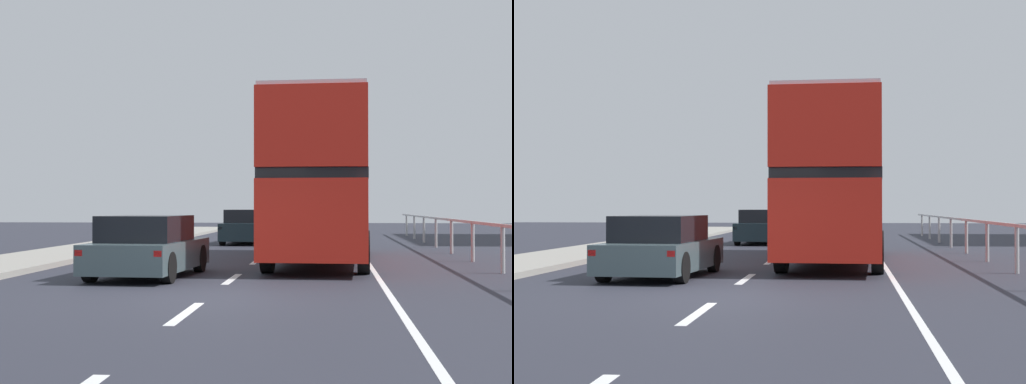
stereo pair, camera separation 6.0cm
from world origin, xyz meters
TOP-DOWN VIEW (x-y plane):
  - ground_plane at (0.00, 0.00)m, footprint 73.59×120.00m
  - lane_paint_markings at (1.92, 8.83)m, footprint 3.26×46.00m
  - bridge_side_railing at (6.06, 9.00)m, footprint 0.10×42.00m
  - double_decker_bus_red at (1.89, 8.62)m, footprint 2.86×10.99m
  - hatchback_car_near at (-1.90, 3.51)m, footprint 2.05×4.29m
  - sedan_car_ahead at (-1.36, 18.83)m, footprint 1.88×4.45m

SIDE VIEW (x-z plane):
  - ground_plane at x=0.00m, z-range -0.10..0.00m
  - lane_paint_markings at x=1.92m, z-range 0.00..0.01m
  - hatchback_car_near at x=-1.90m, z-range -0.03..1.33m
  - sedan_car_ahead at x=-1.36m, z-range -0.03..1.39m
  - bridge_side_railing at x=6.06m, z-range 0.36..1.51m
  - double_decker_bus_red at x=1.89m, z-range 0.15..4.41m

